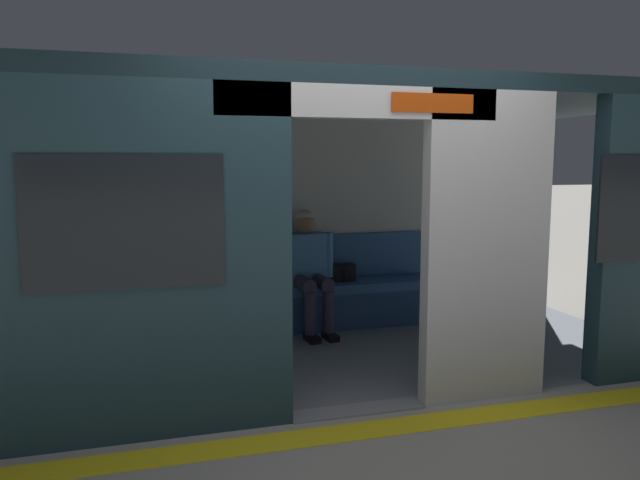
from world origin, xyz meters
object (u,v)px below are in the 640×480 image
handbag (341,273)px  grab_pole_door (285,250)px  book (269,284)px  bench_seat (287,296)px  train_car (305,184)px  person_seated (308,263)px

handbag → grab_pole_door: 2.04m
book → bench_seat: bearing=148.3°
train_car → grab_pole_door: 0.91m
bench_seat → grab_pole_door: (0.40, 1.65, 0.70)m
train_car → handbag: 1.50m
train_car → person_seated: size_ratio=5.44×
handbag → person_seated: bearing=18.2°
person_seated → train_car: bearing=73.6°
handbag → book: size_ratio=1.18×
person_seated → bench_seat: bearing=-14.8°
train_car → bench_seat: bearing=-93.6°
train_car → book: (0.10, -0.98, -0.99)m
train_car → person_seated: 1.20m
train_car → book: bearing=-84.1°
bench_seat → book: book is taller
grab_pole_door → train_car: bearing=-115.0°
person_seated → handbag: bearing=-161.8°
handbag → bench_seat: bearing=7.1°
handbag → grab_pole_door: bearing=60.5°
person_seated → grab_pole_door: (0.60, 1.60, 0.37)m
book → person_seated: bearing=151.9°
train_car → grab_pole_door: bearing=65.0°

